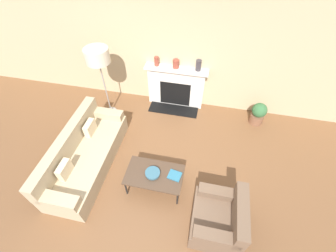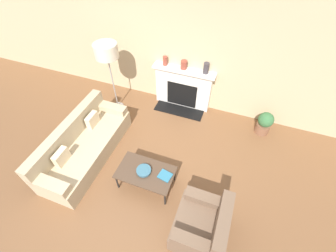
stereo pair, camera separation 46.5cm
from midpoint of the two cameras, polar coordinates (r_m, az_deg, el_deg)
ground_plane at (r=4.47m, az=-5.70°, el=-15.71°), size 18.00×18.00×0.00m
wall_back at (r=5.29m, az=6.11°, el=18.61°), size 18.00×0.06×2.90m
fireplace at (r=5.65m, az=6.21°, el=9.42°), size 1.50×0.59×1.07m
couch at (r=4.87m, az=-18.04°, el=-4.85°), size 0.85×2.26×0.83m
armchair_near at (r=3.93m, az=12.38°, el=-23.66°), size 0.78×0.88×0.83m
coffee_table at (r=4.16m, az=-2.48°, el=-11.97°), size 1.03×0.61×0.42m
bowl at (r=4.10m, az=-2.92°, el=-11.43°), size 0.27×0.27×0.06m
book at (r=4.08m, az=2.58°, el=-12.69°), size 0.26×0.23×0.02m
floor_lamp at (r=5.10m, az=-12.75°, el=17.53°), size 0.51×0.51×1.73m
mantel_vase_left at (r=5.40m, az=1.82°, el=16.14°), size 0.11×0.11×0.21m
mantel_vase_center_left at (r=5.30m, az=6.64°, el=15.10°), size 0.15×0.15×0.20m
mantel_vase_center_right at (r=5.21m, az=12.26°, el=14.07°), size 0.12×0.12×0.25m
potted_plant at (r=5.61m, az=25.55°, el=0.62°), size 0.34×0.34×0.56m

